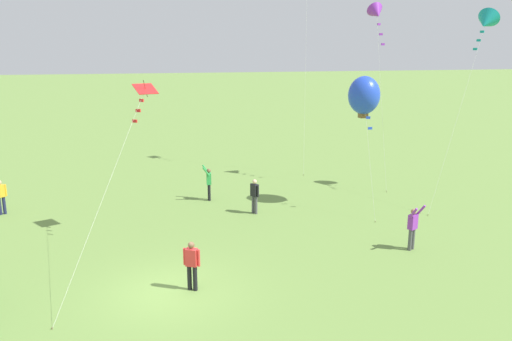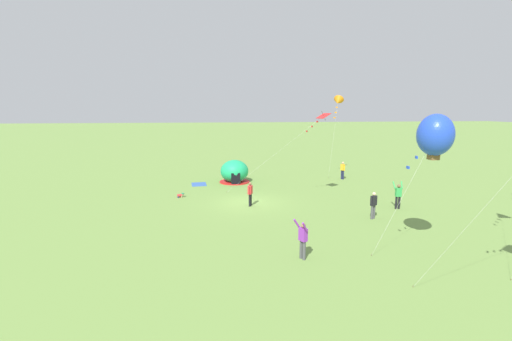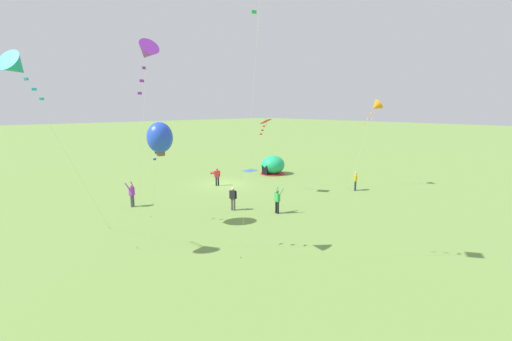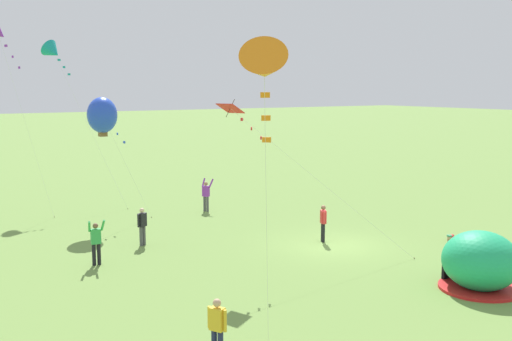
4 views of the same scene
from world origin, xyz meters
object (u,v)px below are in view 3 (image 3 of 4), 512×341
object	(u,v)px
person_strolling	(132,194)
kite_teal	(16,67)
toddler_crawling	(213,172)
person_center_field	(356,180)
person_with_toddler	(233,198)
person_far_back	(217,176)
kite_orange	(376,106)
kite_red	(265,124)
popup_tent	(273,165)
kite_purple	(147,52)
person_arms_raised	(277,200)
kite_blue	(160,138)

from	to	relation	value
person_strolling	kite_teal	distance (m)	12.69
toddler_crawling	person_center_field	distance (m)	15.94
toddler_crawling	person_with_toddler	size ratio (longest dim) A/B	0.32
person_far_back	kite_orange	distance (m)	16.10
kite_teal	person_center_field	bearing A→B (deg)	174.90
kite_red	popup_tent	bearing A→B (deg)	-139.69
kite_purple	person_arms_raised	bearing A→B (deg)	-171.02
popup_tent	person_arms_raised	distance (m)	14.60
kite_teal	kite_red	size ratio (longest dim) A/B	1.31
kite_red	kite_purple	bearing A→B (deg)	25.54
kite_orange	kite_red	xyz separation A→B (m)	(9.39, -4.90, -1.49)
person_far_back	kite_red	world-z (taller)	kite_red
popup_tent	kite_purple	size ratio (longest dim) A/B	0.27
kite_purple	kite_red	xyz separation A→B (m)	(-13.15, -6.28, -3.78)
popup_tent	kite_red	bearing A→B (deg)	40.31
person_far_back	person_with_toddler	bearing A→B (deg)	62.13
popup_tent	kite_teal	size ratio (longest dim) A/B	0.28
popup_tent	kite_purple	world-z (taller)	kite_purple
person_arms_raised	person_strolling	bearing A→B (deg)	-50.96
person_with_toddler	person_strolling	bearing A→B (deg)	-49.12
person_arms_raised	kite_teal	world-z (taller)	kite_teal
kite_orange	kite_blue	world-z (taller)	kite_orange
person_center_field	popup_tent	bearing A→B (deg)	-89.77
person_far_back	kite_orange	world-z (taller)	kite_orange
popup_tent	person_center_field	xyz separation A→B (m)	(-0.04, 10.55, -0.03)
kite_teal	kite_orange	bearing A→B (deg)	174.99
person_arms_raised	kite_purple	xyz separation A→B (m)	(9.93, 1.57, 8.81)
toddler_crawling	kite_purple	distance (m)	24.38
person_arms_raised	person_far_back	world-z (taller)	person_arms_raised
popup_tent	kite_teal	xyz separation A→B (m)	(24.30, 8.38, 8.20)
person_with_toddler	kite_blue	world-z (taller)	kite_blue
person_arms_raised	kite_red	size ratio (longest dim) A/B	0.25
person_center_field	kite_teal	xyz separation A→B (m)	(24.35, -2.17, 8.23)
person_with_toddler	kite_red	distance (m)	7.45
popup_tent	toddler_crawling	distance (m)	6.83
person_arms_raised	person_far_back	bearing A→B (deg)	-101.27
person_strolling	kite_blue	distance (m)	7.43
toddler_crawling	kite_red	distance (m)	12.04
person_center_field	person_far_back	bearing A→B (deg)	-50.80
person_center_field	kite_blue	size ratio (longest dim) A/B	0.26
toddler_crawling	person_center_field	xyz separation A→B (m)	(-5.08, 15.09, 0.79)
popup_tent	kite_red	distance (m)	10.32
toddler_crawling	kite_teal	size ratio (longest dim) A/B	0.06
popup_tent	kite_blue	size ratio (longest dim) A/B	0.43
kite_teal	person_far_back	bearing A→B (deg)	-154.25
kite_blue	kite_red	distance (m)	10.73
person_center_field	kite_red	distance (m)	9.79
popup_tent	toddler_crawling	xyz separation A→B (m)	(5.04, -4.53, -0.82)
kite_red	toddler_crawling	bearing A→B (deg)	-100.04
person_center_field	person_arms_raised	bearing A→B (deg)	-0.04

